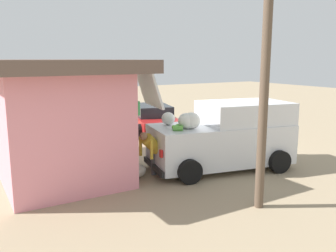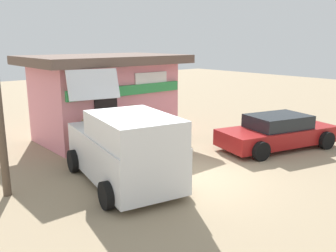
{
  "view_description": "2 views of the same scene",
  "coord_description": "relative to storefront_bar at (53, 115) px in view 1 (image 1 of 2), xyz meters",
  "views": [
    {
      "loc": [
        -10.29,
        7.55,
        3.32
      ],
      "look_at": [
        0.47,
        1.28,
        0.98
      ],
      "focal_mm": 38.47,
      "sensor_mm": 36.0,
      "label": 1
    },
    {
      "loc": [
        -7.12,
        -7.37,
        3.83
      ],
      "look_at": [
        0.35,
        1.48,
        1.13
      ],
      "focal_mm": 39.04,
      "sensor_mm": 36.0,
      "label": 2
    }
  ],
  "objects": [
    {
      "name": "customer_bending",
      "position": [
        -1.9,
        -2.25,
        -0.9
      ],
      "size": [
        0.61,
        0.74,
        1.35
      ],
      "color": "#4C4C51",
      "rests_on": "ground_plane"
    },
    {
      "name": "vendor_standing",
      "position": [
        -0.25,
        -2.24,
        -0.75
      ],
      "size": [
        0.54,
        0.44,
        1.67
      ],
      "color": "navy",
      "rests_on": "ground_plane"
    },
    {
      "name": "paint_bucket",
      "position": [
        1.64,
        -3.01,
        -1.54
      ],
      "size": [
        0.26,
        0.26,
        0.37
      ],
      "primitive_type": "cylinder",
      "color": "silver",
      "rests_on": "ground_plane"
    },
    {
      "name": "parked_sedan",
      "position": [
        3.99,
        -5.32,
        -1.14
      ],
      "size": [
        4.71,
        2.89,
        1.23
      ],
      "color": "maroon",
      "rests_on": "ground_plane"
    },
    {
      "name": "delivery_van",
      "position": [
        -2.18,
        -4.6,
        -0.72
      ],
      "size": [
        2.83,
        4.79,
        2.96
      ],
      "color": "silver",
      "rests_on": "ground_plane"
    },
    {
      "name": "storefront_bar",
      "position": [
        0.0,
        0.0,
        0.0
      ],
      "size": [
        6.05,
        4.02,
        3.29
      ],
      "color": "pink",
      "rests_on": "ground_plane"
    },
    {
      "name": "utility_pole",
      "position": [
        -4.93,
        -3.37,
        0.87
      ],
      "size": [
        0.2,
        0.2,
        5.19
      ],
      "primitive_type": "cylinder",
      "color": "brown",
      "rests_on": "ground_plane"
    },
    {
      "name": "unloaded_banana_pile",
      "position": [
        -1.64,
        -1.84,
        -1.55
      ],
      "size": [
        0.67,
        0.74,
        0.38
      ],
      "color": "silver",
      "rests_on": "ground_plane"
    },
    {
      "name": "ground_plane",
      "position": [
        -0.27,
        -5.26,
        -1.72
      ],
      "size": [
        60.0,
        60.0,
        0.0
      ],
      "primitive_type": "plane",
      "color": "#9E896B"
    }
  ]
}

